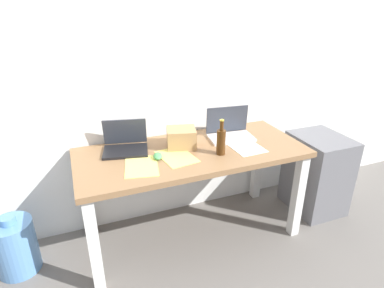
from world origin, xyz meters
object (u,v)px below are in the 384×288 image
laptop_right (230,131)px  water_cooler_jug (15,246)px  desk (192,163)px  laptop_left (125,145)px  beer_bottle (221,141)px  computer_mouse (158,156)px  filing_cabinet (317,173)px  cardboard_box (181,138)px

laptop_right → water_cooler_jug: laptop_right is taller
desk → laptop_left: size_ratio=4.64×
beer_bottle → water_cooler_jug: beer_bottle is taller
laptop_right → water_cooler_jug: (-1.62, -0.03, -0.59)m
computer_mouse → filing_cabinet: (1.41, -0.01, -0.42)m
laptop_right → computer_mouse: 0.64m
laptop_right → filing_cabinet: laptop_right is taller
computer_mouse → filing_cabinet: computer_mouse is taller
laptop_right → beer_bottle: beer_bottle is taller
water_cooler_jug → computer_mouse: bearing=-6.9°
cardboard_box → laptop_right: bearing=4.5°
cardboard_box → filing_cabinet: bearing=-6.5°
laptop_left → cardboard_box: (0.39, -0.09, 0.03)m
desk → laptop_left: (-0.44, 0.18, 0.15)m
desk → beer_bottle: bearing=-37.2°
beer_bottle → computer_mouse: bearing=167.7°
beer_bottle → water_cooler_jug: 1.57m
cardboard_box → filing_cabinet: 1.29m
laptop_left → filing_cabinet: 1.66m
laptop_left → water_cooler_jug: 1.01m
desk → computer_mouse: (-0.26, -0.03, 0.12)m
filing_cabinet → computer_mouse: bearing=179.5°
laptop_left → laptop_right: size_ratio=0.98×
desk → filing_cabinet: 1.19m
desk → filing_cabinet: (1.15, -0.05, -0.29)m
laptop_left → laptop_right: 0.80m
desk → filing_cabinet: size_ratio=2.40×
laptop_left → filing_cabinet: bearing=-7.9°
beer_bottle → cardboard_box: (-0.21, 0.22, -0.03)m
desk → cardboard_box: size_ratio=7.96×
cardboard_box → laptop_left: bearing=167.6°
laptop_right → filing_cabinet: 0.92m
laptop_left → beer_bottle: beer_bottle is taller
computer_mouse → cardboard_box: cardboard_box is taller
laptop_right → water_cooler_jug: bearing=-178.8°
laptop_left → computer_mouse: (0.18, -0.21, -0.03)m
computer_mouse → water_cooler_jug: bearing=-170.8°
computer_mouse → water_cooler_jug: computer_mouse is taller
beer_bottle → water_cooler_jug: (-1.42, 0.21, -0.64)m
laptop_left → computer_mouse: laptop_left is taller
laptop_right → laptop_left: bearing=176.2°
water_cooler_jug → filing_cabinet: size_ratio=0.64×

